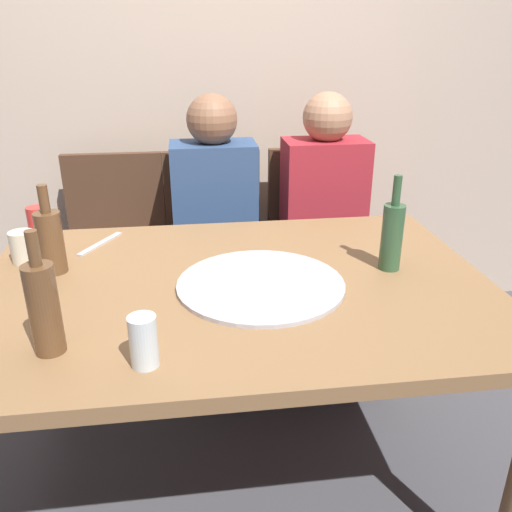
{
  "coord_description": "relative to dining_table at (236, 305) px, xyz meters",
  "views": [
    {
      "loc": [
        -0.12,
        -1.36,
        1.4
      ],
      "look_at": [
        0.07,
        0.07,
        0.79
      ],
      "focal_mm": 37.09,
      "sensor_mm": 36.0,
      "label": 1
    }
  ],
  "objects": [
    {
      "name": "chair_middle",
      "position": [
        -0.01,
        0.91,
        -0.15
      ],
      "size": [
        0.44,
        0.44,
        0.9
      ],
      "rotation": [
        0.0,
        0.0,
        3.14
      ],
      "color": "#472D1E",
      "rests_on": "ground_plane"
    },
    {
      "name": "soda_can",
      "position": [
        -0.63,
        0.41,
        0.13
      ],
      "size": [
        0.07,
        0.07,
        0.12
      ],
      "primitive_type": "cylinder",
      "color": "red",
      "rests_on": "dining_table"
    },
    {
      "name": "table_knife",
      "position": [
        -0.42,
        0.35,
        0.08
      ],
      "size": [
        0.12,
        0.2,
        0.01
      ],
      "primitive_type": "cube",
      "rotation": [
        0.0,
        0.0,
        1.06
      ],
      "color": "#B7B7BC",
      "rests_on": "dining_table"
    },
    {
      "name": "wine_bottle",
      "position": [
        -0.53,
        0.14,
        0.17
      ],
      "size": [
        0.08,
        0.08,
        0.27
      ],
      "color": "brown",
      "rests_on": "dining_table"
    },
    {
      "name": "water_bottle",
      "position": [
        -0.45,
        -0.3,
        0.19
      ],
      "size": [
        0.07,
        0.07,
        0.29
      ],
      "color": "brown",
      "rests_on": "dining_table"
    },
    {
      "name": "chair_left",
      "position": [
        -0.45,
        0.91,
        -0.15
      ],
      "size": [
        0.44,
        0.44,
        0.9
      ],
      "rotation": [
        0.0,
        0.0,
        3.14
      ],
      "color": "#472D1E",
      "rests_on": "ground_plane"
    },
    {
      "name": "back_wall",
      "position": [
        0.0,
        1.23,
        0.64
      ],
      "size": [
        6.0,
        0.1,
        2.6
      ],
      "primitive_type": "cube",
      "color": "#BCA893",
      "rests_on": "ground_plane"
    },
    {
      "name": "tumbler_far",
      "position": [
        -0.23,
        -0.38,
        0.13
      ],
      "size": [
        0.06,
        0.06,
        0.12
      ],
      "primitive_type": "cylinder",
      "color": "silver",
      "rests_on": "dining_table"
    },
    {
      "name": "pizza_tray",
      "position": [
        0.07,
        -0.03,
        0.08
      ],
      "size": [
        0.47,
        0.47,
        0.01
      ],
      "primitive_type": "cylinder",
      "color": "#ADADB2",
      "rests_on": "dining_table"
    },
    {
      "name": "tumbler_near",
      "position": [
        -0.63,
        0.23,
        0.12
      ],
      "size": [
        0.08,
        0.08,
        0.1
      ],
      "primitive_type": "cylinder",
      "color": "beige",
      "rests_on": "dining_table"
    },
    {
      "name": "guest_in_sweater",
      "position": [
        -0.01,
        0.76,
        -0.02
      ],
      "size": [
        0.36,
        0.56,
        1.17
      ],
      "rotation": [
        0.0,
        0.0,
        3.14
      ],
      "color": "navy",
      "rests_on": "ground_plane"
    },
    {
      "name": "ground_plane",
      "position": [
        0.0,
        0.0,
        -0.66
      ],
      "size": [
        8.0,
        8.0,
        0.0
      ],
      "primitive_type": "plane",
      "color": "#424247"
    },
    {
      "name": "beer_bottle",
      "position": [
        0.47,
        0.03,
        0.18
      ],
      "size": [
        0.06,
        0.06,
        0.29
      ],
      "color": "#2D5133",
      "rests_on": "dining_table"
    },
    {
      "name": "dining_table",
      "position": [
        0.0,
        0.0,
        0.0
      ],
      "size": [
        1.46,
        1.02,
        0.74
      ],
      "color": "olive",
      "rests_on": "ground_plane"
    },
    {
      "name": "guest_in_beanie",
      "position": [
        0.47,
        0.76,
        -0.02
      ],
      "size": [
        0.36,
        0.56,
        1.17
      ],
      "rotation": [
        0.0,
        0.0,
        3.14
      ],
      "color": "maroon",
      "rests_on": "ground_plane"
    },
    {
      "name": "chair_right",
      "position": [
        0.47,
        0.91,
        -0.15
      ],
      "size": [
        0.44,
        0.44,
        0.9
      ],
      "rotation": [
        0.0,
        0.0,
        3.14
      ],
      "color": "#472D1E",
      "rests_on": "ground_plane"
    }
  ]
}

